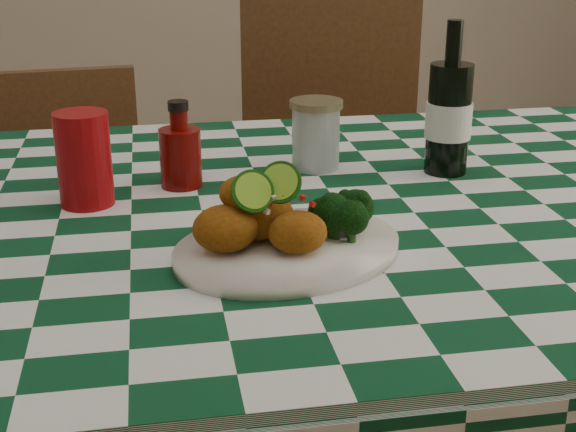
{
  "coord_description": "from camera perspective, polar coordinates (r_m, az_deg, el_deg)",
  "views": [
    {
      "loc": [
        -0.17,
        -1.12,
        1.2
      ],
      "look_at": [
        -0.01,
        -0.19,
        0.84
      ],
      "focal_mm": 50.0,
      "sensor_mm": 36.0,
      "label": 1
    }
  ],
  "objects": [
    {
      "name": "beer_bottle",
      "position": [
        1.35,
        11.45,
        8.2
      ],
      "size": [
        0.09,
        0.09,
        0.25
      ],
      "primitive_type": null,
      "rotation": [
        0.0,
        0.0,
        -0.25
      ],
      "color": "black",
      "rests_on": "dining_table"
    },
    {
      "name": "fried_chicken_pile",
      "position": [
        1.0,
        -1.36,
        0.57
      ],
      "size": [
        0.15,
        0.11,
        0.1
      ],
      "primitive_type": null,
      "color": "#8D510D",
      "rests_on": "plate"
    },
    {
      "name": "wooden_chair_right",
      "position": [
        2.04,
        2.73,
        1.25
      ],
      "size": [
        0.57,
        0.59,
        1.03
      ],
      "primitive_type": null,
      "rotation": [
        0.0,
        0.0,
        -0.24
      ],
      "color": "#472814",
      "rests_on": "ground"
    },
    {
      "name": "broccoli_side",
      "position": [
        1.04,
        3.87,
        0.06
      ],
      "size": [
        0.08,
        0.08,
        0.06
      ],
      "primitive_type": null,
      "color": "black",
      "rests_on": "plate"
    },
    {
      "name": "red_tumbler",
      "position": [
        1.23,
        -14.31,
        3.94
      ],
      "size": [
        0.09,
        0.09,
        0.14
      ],
      "primitive_type": "cylinder",
      "rotation": [
        0.0,
        0.0,
        0.08
      ],
      "color": "#93080C",
      "rests_on": "dining_table"
    },
    {
      "name": "plate",
      "position": [
        1.03,
        0.0,
        -2.39
      ],
      "size": [
        0.37,
        0.33,
        0.02
      ],
      "primitive_type": null,
      "rotation": [
        0.0,
        0.0,
        0.35
      ],
      "color": "white",
      "rests_on": "dining_table"
    },
    {
      "name": "wooden_chair_left",
      "position": [
        2.0,
        -15.11,
        -2.86
      ],
      "size": [
        0.42,
        0.44,
        0.84
      ],
      "primitive_type": null,
      "rotation": [
        0.0,
        0.0,
        0.1
      ],
      "color": "#472814",
      "rests_on": "ground"
    },
    {
      "name": "ketchup_bottle",
      "position": [
        1.28,
        -7.69,
        5.08
      ],
      "size": [
        0.08,
        0.08,
        0.14
      ],
      "primitive_type": null,
      "rotation": [
        0.0,
        0.0,
        -0.27
      ],
      "color": "#600704",
      "rests_on": "dining_table"
    },
    {
      "name": "dining_table",
      "position": [
        1.39,
        -1.17,
        -14.64
      ],
      "size": [
        1.66,
        1.06,
        0.79
      ],
      "primitive_type": null,
      "color": "#0C3D21",
      "rests_on": "ground"
    },
    {
      "name": "mason_jar",
      "position": [
        1.37,
        1.99,
        5.82
      ],
      "size": [
        0.11,
        0.11,
        0.12
      ],
      "primitive_type": null,
      "rotation": [
        0.0,
        0.0,
        -0.21
      ],
      "color": "#B2BCBA",
      "rests_on": "dining_table"
    }
  ]
}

